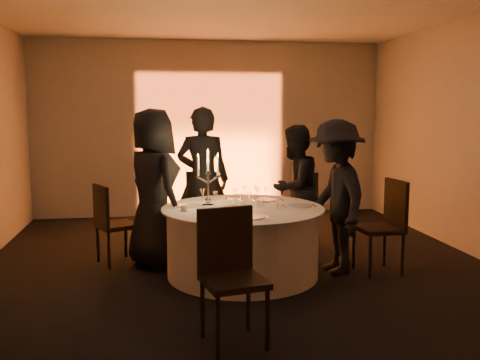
{
  "coord_description": "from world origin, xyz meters",
  "views": [
    {
      "loc": [
        -0.94,
        -5.74,
        1.87
      ],
      "look_at": [
        0.0,
        0.2,
        1.05
      ],
      "focal_mm": 40.0,
      "sensor_mm": 36.0,
      "label": 1
    }
  ],
  "objects": [
    {
      "name": "floor",
      "position": [
        0.0,
        0.0,
        0.0
      ],
      "size": [
        7.0,
        7.0,
        0.0
      ],
      "primitive_type": "plane",
      "color": "black",
      "rests_on": "ground"
    },
    {
      "name": "wall_back",
      "position": [
        0.0,
        3.5,
        1.5
      ],
      "size": [
        7.0,
        0.0,
        7.0
      ],
      "primitive_type": "plane",
      "rotation": [
        1.57,
        0.0,
        0.0
      ],
      "color": "#ABA59F",
      "rests_on": "floor"
    },
    {
      "name": "wall_front",
      "position": [
        0.0,
        -3.5,
        1.5
      ],
      "size": [
        7.0,
        0.0,
        7.0
      ],
      "primitive_type": "plane",
      "rotation": [
        -1.57,
        0.0,
        0.0
      ],
      "color": "#ABA59F",
      "rests_on": "floor"
    },
    {
      "name": "uplighter_fixture",
      "position": [
        0.0,
        3.2,
        0.05
      ],
      "size": [
        0.25,
        0.12,
        0.1
      ],
      "primitive_type": "cube",
      "color": "black",
      "rests_on": "floor"
    },
    {
      "name": "banquet_table",
      "position": [
        0.0,
        0.0,
        0.38
      ],
      "size": [
        1.8,
        1.8,
        0.77
      ],
      "color": "black",
      "rests_on": "floor"
    },
    {
      "name": "chair_left",
      "position": [
        -1.49,
        0.66,
        0.54
      ],
      "size": [
        0.56,
        0.56,
        0.96
      ],
      "rotation": [
        0.0,
        0.0,
        2.03
      ],
      "color": "black",
      "rests_on": "floor"
    },
    {
      "name": "chair_back_left",
      "position": [
        -0.3,
        1.5,
        0.57
      ],
      "size": [
        0.51,
        0.51,
        1.01
      ],
      "rotation": [
        0.0,
        0.0,
        2.96
      ],
      "color": "black",
      "rests_on": "floor"
    },
    {
      "name": "chair_back_right",
      "position": [
        0.99,
        1.19,
        0.56
      ],
      "size": [
        0.6,
        0.6,
        0.99
      ],
      "rotation": [
        0.0,
        0.0,
        -2.5
      ],
      "color": "black",
      "rests_on": "floor"
    },
    {
      "name": "chair_right",
      "position": [
        1.62,
        -0.14,
        0.6
      ],
      "size": [
        0.51,
        0.51,
        1.06
      ],
      "rotation": [
        0.0,
        0.0,
        -1.47
      ],
      "color": "black",
      "rests_on": "floor"
    },
    {
      "name": "chair_front",
      "position": [
        -0.37,
        -1.64,
        0.61
      ],
      "size": [
        0.55,
        0.55,
        1.07
      ],
      "rotation": [
        0.0,
        0.0,
        0.2
      ],
      "color": "black",
      "rests_on": "floor"
    },
    {
      "name": "guest_left",
      "position": [
        -0.98,
        0.53,
        0.93
      ],
      "size": [
        0.95,
        1.08,
        1.86
      ],
      "primitive_type": "imported",
      "rotation": [
        0.0,
        0.0,
        2.06
      ],
      "color": "black",
      "rests_on": "floor"
    },
    {
      "name": "guest_back_left",
      "position": [
        -0.34,
        1.17,
        0.94
      ],
      "size": [
        0.78,
        0.62,
        1.88
      ],
      "primitive_type": "imported",
      "rotation": [
        0.0,
        0.0,
        2.86
      ],
      "color": "black",
      "rests_on": "floor"
    },
    {
      "name": "guest_back_right",
      "position": [
        0.85,
        0.99,
        0.82
      ],
      "size": [
        1.01,
        0.99,
        1.64
      ],
      "primitive_type": "imported",
      "rotation": [
        0.0,
        0.0,
        -2.43
      ],
      "color": "black",
      "rests_on": "floor"
    },
    {
      "name": "guest_right",
      "position": [
        1.05,
        -0.06,
        0.87
      ],
      "size": [
        0.71,
        1.16,
        1.74
      ],
      "primitive_type": "imported",
      "rotation": [
        0.0,
        0.0,
        -1.52
      ],
      "color": "black",
      "rests_on": "floor"
    },
    {
      "name": "plate_left",
      "position": [
        -0.58,
        0.17,
        0.78
      ],
      "size": [
        0.36,
        0.27,
        0.01
      ],
      "color": "white",
      "rests_on": "banquet_table"
    },
    {
      "name": "plate_back_left",
      "position": [
        -0.14,
        0.51,
        0.79
      ],
      "size": [
        0.36,
        0.24,
        0.08
      ],
      "color": "white",
      "rests_on": "banquet_table"
    },
    {
      "name": "plate_back_right",
      "position": [
        0.36,
        0.39,
        0.78
      ],
      "size": [
        0.35,
        0.25,
        0.01
      ],
      "color": "white",
      "rests_on": "banquet_table"
    },
    {
      "name": "plate_right",
      "position": [
        0.64,
        -0.04,
        0.78
      ],
      "size": [
        0.36,
        0.27,
        0.01
      ],
      "color": "white",
      "rests_on": "banquet_table"
    },
    {
      "name": "plate_front",
      "position": [
        -0.02,
        -0.56,
        0.78
      ],
      "size": [
        0.36,
        0.29,
        0.01
      ],
      "color": "white",
      "rests_on": "banquet_table"
    },
    {
      "name": "coffee_cup",
      "position": [
        -0.65,
        -0.11,
        0.8
      ],
      "size": [
        0.11,
        0.11,
        0.07
      ],
      "color": "white",
      "rests_on": "banquet_table"
    },
    {
      "name": "candelabra",
      "position": [
        -0.37,
        0.13,
        1.0
      ],
      "size": [
        0.27,
        0.13,
        0.65
      ],
      "color": "silver",
      "rests_on": "banquet_table"
    },
    {
      "name": "wine_glass_a",
      "position": [
        0.32,
        0.25,
        0.91
      ],
      "size": [
        0.07,
        0.07,
        0.19
      ],
      "color": "silver",
      "rests_on": "banquet_table"
    },
    {
      "name": "wine_glass_b",
      "position": [
        0.05,
        -0.13,
        0.91
      ],
      "size": [
        0.07,
        0.07,
        0.19
      ],
      "color": "silver",
      "rests_on": "banquet_table"
    },
    {
      "name": "wine_glass_c",
      "position": [
        0.08,
        0.35,
        0.91
      ],
      "size": [
        0.07,
        0.07,
        0.19
      ],
      "color": "silver",
      "rests_on": "banquet_table"
    },
    {
      "name": "wine_glass_d",
      "position": [
        -0.43,
        0.19,
        0.91
      ],
      "size": [
        0.07,
        0.07,
        0.19
      ],
      "color": "silver",
      "rests_on": "banquet_table"
    },
    {
      "name": "wine_glass_e",
      "position": [
        -0.06,
        -0.2,
        0.91
      ],
      "size": [
        0.07,
        0.07,
        0.19
      ],
      "color": "silver",
      "rests_on": "banquet_table"
    },
    {
      "name": "wine_glass_f",
      "position": [
        -0.31,
        -0.02,
        0.91
      ],
      "size": [
        0.07,
        0.07,
        0.19
      ],
      "color": "silver",
      "rests_on": "banquet_table"
    },
    {
      "name": "wine_glass_g",
      "position": [
        0.21,
        0.17,
        0.91
      ],
      "size": [
        0.07,
        0.07,
        0.19
      ],
      "color": "silver",
      "rests_on": "banquet_table"
    },
    {
      "name": "wine_glass_h",
      "position": [
        0.22,
        0.38,
        0.91
      ],
      "size": [
        0.07,
        0.07,
        0.19
      ],
      "color": "silver",
      "rests_on": "banquet_table"
    },
    {
      "name": "wine_glass_i",
      "position": [
        -0.07,
        0.12,
        0.91
      ],
      "size": [
        0.07,
        0.07,
        0.19
      ],
      "color": "silver",
      "rests_on": "banquet_table"
    },
    {
      "name": "tumbler_a",
      "position": [
        0.38,
        -0.17,
        0.82
      ],
      "size": [
        0.07,
        0.07,
        0.09
      ],
      "primitive_type": "cylinder",
      "color": "silver",
      "rests_on": "banquet_table"
    },
    {
      "name": "tumbler_b",
      "position": [
        0.2,
        -0.02,
        0.82
      ],
      "size": [
        0.07,
        0.07,
        0.09
      ],
      "primitive_type": "cylinder",
      "color": "silver",
      "rests_on": "banquet_table"
    }
  ]
}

